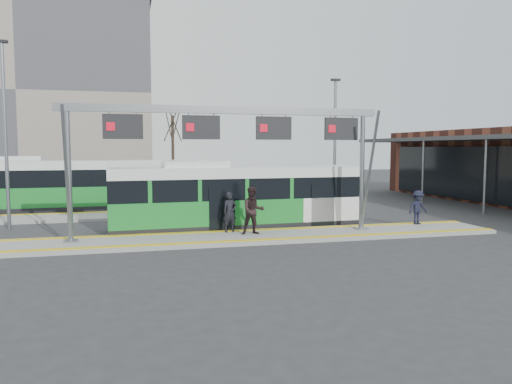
% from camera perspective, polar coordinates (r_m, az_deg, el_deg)
% --- Properties ---
extents(ground, '(120.00, 120.00, 0.00)m').
position_cam_1_polar(ground, '(20.32, -1.83, -5.40)').
color(ground, '#2D2D30').
rests_on(ground, ground).
extents(platform_main, '(22.00, 3.00, 0.15)m').
position_cam_1_polar(platform_main, '(20.31, -1.83, -5.20)').
color(platform_main, gray).
rests_on(platform_main, ground).
extents(platform_second, '(20.00, 3.00, 0.15)m').
position_cam_1_polar(platform_second, '(27.74, -13.60, -2.58)').
color(platform_second, gray).
rests_on(platform_second, ground).
extents(tactile_main, '(22.00, 2.65, 0.02)m').
position_cam_1_polar(tactile_main, '(20.29, -1.83, -4.96)').
color(tactile_main, yellow).
rests_on(tactile_main, platform_main).
extents(tactile_second, '(20.00, 0.35, 0.02)m').
position_cam_1_polar(tactile_second, '(28.87, -13.64, -2.12)').
color(tactile_second, yellow).
rests_on(tactile_second, platform_second).
extents(gantry, '(13.00, 1.68, 5.20)m').
position_cam_1_polar(gantry, '(20.17, -2.99, 6.79)').
color(gantry, slate).
rests_on(gantry, platform_main).
extents(apartment_block, '(24.50, 12.50, 18.40)m').
position_cam_1_polar(apartment_block, '(56.61, -24.59, 10.17)').
color(apartment_block, gray).
rests_on(apartment_block, ground).
extents(hero_bus, '(11.42, 2.86, 3.12)m').
position_cam_1_polar(hero_bus, '(22.82, -2.36, -0.64)').
color(hero_bus, black).
rests_on(hero_bus, ground).
extents(bg_bus_green, '(11.86, 2.85, 2.95)m').
position_cam_1_polar(bg_bus_green, '(31.27, -17.35, 0.72)').
color(bg_bus_green, black).
rests_on(bg_bus_green, ground).
extents(passenger_a, '(0.70, 0.55, 1.69)m').
position_cam_1_polar(passenger_a, '(21.04, -3.00, -2.32)').
color(passenger_a, black).
rests_on(passenger_a, platform_main).
extents(passenger_b, '(0.98, 0.78, 1.96)m').
position_cam_1_polar(passenger_b, '(20.44, -0.34, -2.14)').
color(passenger_b, black).
rests_on(passenger_b, platform_main).
extents(passenger_c, '(1.10, 0.74, 1.57)m').
position_cam_1_polar(passenger_c, '(24.35, 18.01, -1.69)').
color(passenger_c, black).
rests_on(passenger_c, platform_main).
extents(tree_left, '(1.40, 1.40, 9.11)m').
position_cam_1_polar(tree_left, '(52.23, -14.56, 8.39)').
color(tree_left, '#382B21').
rests_on(tree_left, ground).
extents(tree_mid, '(1.40, 1.40, 7.74)m').
position_cam_1_polar(tree_mid, '(48.95, -9.52, 7.51)').
color(tree_mid, '#382B21').
rests_on(tree_mid, ground).
extents(lamp_west, '(0.50, 0.25, 8.39)m').
position_cam_1_polar(lamp_west, '(24.88, -26.73, 6.24)').
color(lamp_west, slate).
rests_on(lamp_west, ground).
extents(lamp_east, '(0.50, 0.25, 7.57)m').
position_cam_1_polar(lamp_east, '(28.78, 9.00, 5.65)').
color(lamp_east, slate).
rests_on(lamp_east, ground).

